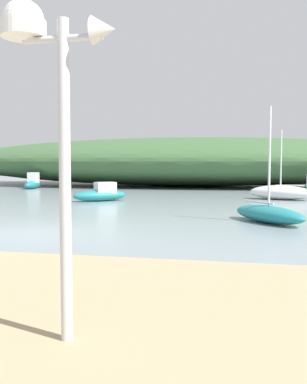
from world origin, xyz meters
The scene contains 7 objects.
ground_plane centered at (0.00, 0.00, 0.00)m, with size 120.00×120.00×0.00m, color gray.
distant_hill centered at (0.13, 27.11, 2.11)m, with size 44.24×14.67×4.23m, color #3D6038.
mast_structure centered at (3.81, -7.46, 3.00)m, with size 1.19×0.45×3.48m.
sailboat_far_left centered at (7.69, 13.34, 0.40)m, with size 3.61×2.23×3.81m.
sailboat_far_right centered at (6.59, 3.64, 0.31)m, with size 2.84×3.29×3.92m.
motorboat_by_sandbar centered at (-10.58, 20.05, 0.45)m, with size 1.24×2.86×1.26m.
motorboat_centre_water centered at (-1.67, 10.42, 0.39)m, with size 2.85×2.58×1.00m.
Camera 1 is at (5.83, -11.63, 2.04)m, focal length 41.06 mm.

